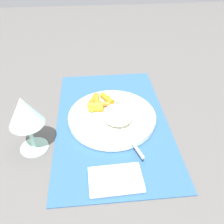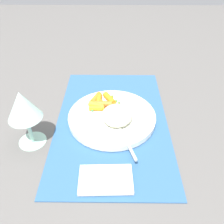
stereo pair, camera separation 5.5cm
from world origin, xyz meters
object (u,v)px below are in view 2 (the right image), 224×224
at_px(carrot_portion, 100,102).
at_px(napkin, 106,179).
at_px(plate, 112,117).
at_px(wine_glass, 23,107).
at_px(rice_mound, 117,115).
at_px(fork, 118,125).

height_order(carrot_portion, napkin, carrot_portion).
bearing_deg(plate, wine_glass, 112.01).
xyz_separation_m(rice_mound, wine_glass, (-0.06, 0.22, 0.07)).
bearing_deg(plate, fork, -161.19).
bearing_deg(wine_glass, carrot_portion, -52.29).
bearing_deg(napkin, wine_glass, 57.86).
bearing_deg(wine_glass, napkin, -122.14).
bearing_deg(rice_mound, wine_glass, 105.65).
height_order(rice_mound, fork, rice_mound).
xyz_separation_m(plate, fork, (-0.05, -0.02, 0.01)).
xyz_separation_m(rice_mound, carrot_portion, (0.07, 0.05, -0.01)).
bearing_deg(plate, rice_mound, -147.98).
relative_size(plate, fork, 1.23).
xyz_separation_m(carrot_portion, wine_glass, (-0.13, 0.17, 0.08)).
relative_size(plate, rice_mound, 2.64).
relative_size(rice_mound, carrot_portion, 1.14).
bearing_deg(napkin, plate, -3.20).
relative_size(plate, napkin, 2.10).
distance_m(carrot_portion, napkin, 0.26).
bearing_deg(wine_glass, fork, -80.89).
distance_m(plate, wine_glass, 0.24).
bearing_deg(fork, plate, 18.81).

